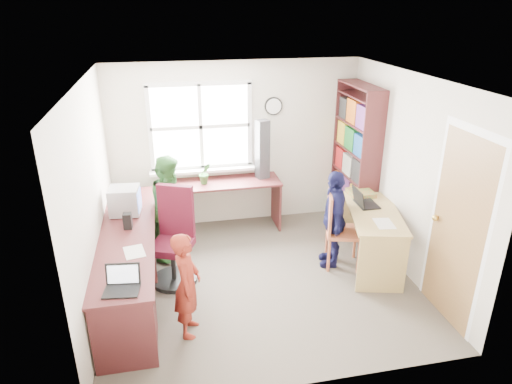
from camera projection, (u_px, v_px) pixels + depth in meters
room at (260, 183)px, 5.18m from camera, size 3.64×3.44×2.44m
l_desk at (147, 271)px, 4.89m from camera, size 2.38×2.95×0.75m
right_desk at (373, 227)px, 5.68m from camera, size 0.89×1.39×0.74m
bookshelf at (355, 162)px, 6.55m from camera, size 0.30×1.02×2.10m
swivel_chair at (174, 242)px, 5.40m from camera, size 0.71×0.71×1.17m
wooden_chair at (338, 227)px, 5.68m from camera, size 0.52×0.52×0.98m
crt_monitor at (125, 201)px, 5.46m from camera, size 0.38×0.34×0.34m
laptop_left at (122, 284)px, 4.07m from camera, size 0.34×0.29×0.21m
laptop_right at (363, 201)px, 5.77m from camera, size 0.28×0.33×0.23m
speaker_a at (128, 221)px, 5.14m from camera, size 0.10×0.10×0.19m
speaker_b at (134, 197)px, 5.77m from camera, size 0.10×0.10×0.19m
cd_tower at (262, 149)px, 6.51m from camera, size 0.21×0.19×0.85m
game_box at (361, 193)px, 6.07m from camera, size 0.32×0.32×0.06m
paper_a at (134, 252)px, 4.68m from camera, size 0.25×0.31×0.00m
paper_b at (384, 224)px, 5.30m from camera, size 0.24×0.31×0.00m
potted_plant at (205, 173)px, 6.39m from camera, size 0.20×0.17×0.31m
person_red at (187, 285)px, 4.47m from camera, size 0.34×0.45×1.12m
person_green at (171, 207)px, 5.87m from camera, size 0.73×0.81×1.37m
person_navy at (334, 219)px, 5.67m from camera, size 0.49×0.79×1.26m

